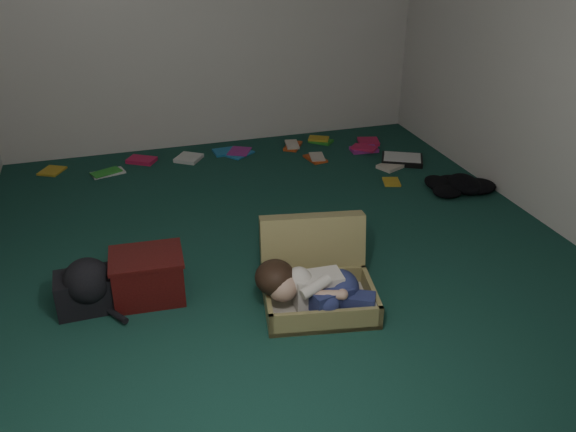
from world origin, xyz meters
TOP-DOWN VIEW (x-y plane):
  - floor at (0.00, 0.00)m, footprint 4.50×4.50m
  - wall_back at (0.00, 2.25)m, footprint 4.50×0.00m
  - wall_front at (0.00, -2.25)m, footprint 4.50×0.00m
  - wall_right at (2.00, 0.00)m, footprint 0.00×4.50m
  - suitcase at (0.04, -0.59)m, footprint 0.74×0.73m
  - person at (-0.03, -0.74)m, footprint 0.67×0.42m
  - maroon_bin at (-0.92, -0.28)m, footprint 0.45×0.36m
  - backpack at (-1.28, -0.29)m, footprint 0.42×0.34m
  - clothing_pile at (1.70, 0.54)m, footprint 0.45×0.38m
  - paper_tray at (1.54, 1.24)m, footprint 0.46×0.42m
  - book_scatter at (0.32, 1.70)m, footprint 3.25×1.39m

SIDE VIEW (x-z plane):
  - floor at x=0.00m, z-range 0.00..0.00m
  - book_scatter at x=0.32m, z-range 0.00..0.02m
  - paper_tray at x=1.54m, z-range 0.00..0.05m
  - clothing_pile at x=1.70m, z-range 0.00..0.14m
  - backpack at x=-1.28m, z-range 0.00..0.25m
  - suitcase at x=0.04m, z-range -0.09..0.38m
  - maroon_bin at x=-0.92m, z-range 0.00..0.30m
  - person at x=-0.03m, z-range 0.04..0.33m
  - wall_back at x=0.00m, z-range -0.95..3.55m
  - wall_front at x=0.00m, z-range -0.95..3.55m
  - wall_right at x=2.00m, z-range -0.95..3.55m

